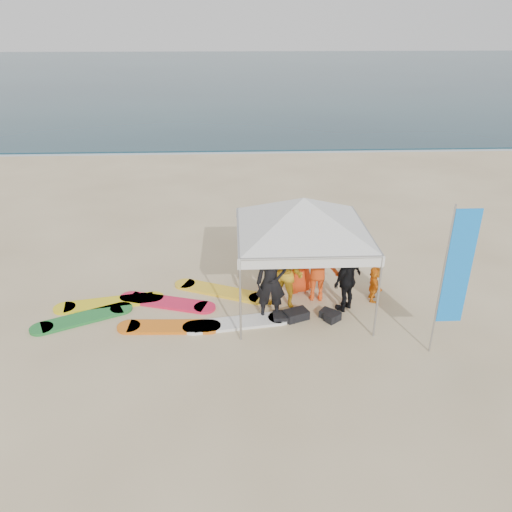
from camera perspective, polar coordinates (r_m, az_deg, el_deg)
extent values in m
plane|color=beige|center=(10.79, -2.10, -11.87)|extent=(120.00, 120.00, 0.00)
cube|color=#0C2633|center=(68.86, -2.77, 20.25)|extent=(160.00, 84.00, 0.08)
cube|color=silver|center=(27.54, -2.58, 11.89)|extent=(160.00, 1.20, 0.01)
imported|color=black|center=(11.67, 1.72, -2.98)|extent=(0.73, 0.50, 1.95)
imported|color=gold|center=(12.10, 3.40, -2.24)|extent=(1.10, 1.01, 1.83)
imported|color=#FF4D16|center=(12.59, 7.08, -1.25)|extent=(1.26, 0.84, 1.81)
imported|color=black|center=(12.29, 10.42, -2.66)|extent=(0.99, 0.94, 1.65)
imported|color=red|center=(12.91, 5.05, -0.29)|extent=(1.08, 0.92, 1.88)
imported|color=orange|center=(12.98, 13.35, -3.11)|extent=(0.38, 0.90, 0.94)
cylinder|color=#A5A5A8|center=(13.54, -2.02, 1.41)|extent=(0.05, 0.05, 2.01)
cylinder|color=#A5A5A8|center=(13.89, 10.54, 1.62)|extent=(0.05, 0.05, 2.01)
cylinder|color=#A5A5A8|center=(10.86, -1.80, -5.16)|extent=(0.05, 0.05, 2.01)
cylinder|color=#A5A5A8|center=(11.29, 13.76, -4.66)|extent=(0.05, 0.05, 2.01)
cube|color=white|center=(10.55, 6.36, -0.80)|extent=(3.12, 0.02, 0.24)
cube|color=white|center=(13.29, 4.46, 5.01)|extent=(3.12, 0.02, 0.24)
cube|color=white|center=(11.80, -1.99, 2.32)|extent=(0.02, 3.12, 0.24)
cube|color=white|center=(12.20, 12.35, 2.52)|extent=(0.02, 3.12, 0.24)
pyramid|color=white|center=(11.57, 5.49, 6.65)|extent=(4.27, 4.27, 0.81)
cylinder|color=#A5A5A8|center=(10.81, 20.44, -2.90)|extent=(0.04, 0.04, 3.38)
cube|color=#0E79E9|center=(10.78, 22.11, -1.25)|extent=(0.53, 0.03, 2.51)
cylinder|color=#A5A5A8|center=(12.33, 0.49, -4.87)|extent=(0.02, 0.02, 0.60)
cone|color=red|center=(12.24, 1.05, -4.06)|extent=(0.28, 0.28, 0.28)
cube|color=black|center=(12.09, 4.61, -6.71)|extent=(0.65, 0.54, 0.22)
cube|color=black|center=(12.22, 8.46, -6.65)|extent=(0.55, 0.52, 0.18)
cube|color=black|center=(12.04, 3.18, -6.97)|extent=(0.50, 0.40, 0.16)
cube|color=black|center=(12.12, 8.75, -6.91)|extent=(0.44, 0.42, 0.20)
cube|color=yellow|center=(13.21, -4.02, -4.04)|extent=(2.18, 1.35, 0.07)
cube|color=orange|center=(11.92, -9.90, -7.99)|extent=(1.90, 0.61, 0.07)
cube|color=white|center=(11.90, -2.16, -7.66)|extent=(2.10, 0.84, 0.07)
cube|color=yellow|center=(13.19, -16.38, -5.17)|extent=(2.23, 0.95, 0.07)
cube|color=#207730|center=(12.75, -19.19, -6.75)|extent=(1.91, 1.30, 0.07)
cube|color=#DE1A42|center=(12.88, -10.14, -5.25)|extent=(2.10, 1.11, 0.07)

